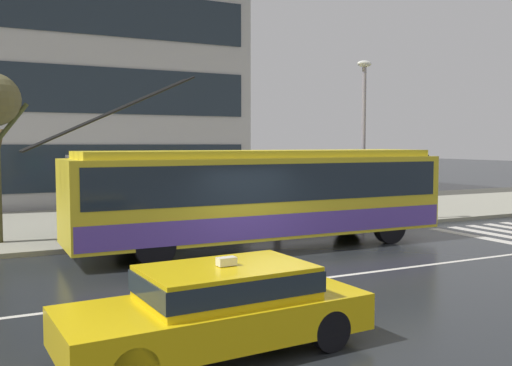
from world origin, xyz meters
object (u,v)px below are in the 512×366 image
object	(u,v)px
pedestrian_approaching_curb	(275,179)
pedestrian_walking_past	(116,184)
trolleybus	(264,194)
bus_shelter	(138,176)
street_lamp	(364,126)
pedestrian_waiting_by_pole	(80,186)
pedestrian_at_shelter	(103,184)
taxi_oncoming_near	(220,304)

from	to	relation	value
pedestrian_approaching_curb	pedestrian_walking_past	bearing A→B (deg)	175.21
trolleybus	pedestrian_approaching_curb	bearing A→B (deg)	56.52
bus_shelter	pedestrian_walking_past	world-z (taller)	bus_shelter
pedestrian_approaching_curb	street_lamp	xyz separation A→B (m)	(3.32, -0.74, 1.94)
trolleybus	pedestrian_walking_past	xyz separation A→B (m)	(-3.49, 3.64, 0.18)
pedestrian_waiting_by_pole	pedestrian_at_shelter	bearing A→B (deg)	29.15
pedestrian_waiting_by_pole	street_lamp	world-z (taller)	street_lamp
pedestrian_at_shelter	pedestrian_approaching_curb	bearing A→B (deg)	-13.65
pedestrian_walking_past	street_lamp	world-z (taller)	street_lamp
pedestrian_approaching_curb	street_lamp	distance (m)	3.92
bus_shelter	pedestrian_at_shelter	size ratio (longest dim) A/B	2.23
bus_shelter	street_lamp	size ratio (longest dim) A/B	0.72
pedestrian_waiting_by_pole	street_lamp	xyz separation A→B (m)	(9.97, -1.69, 2.02)
pedestrian_waiting_by_pole	taxi_oncoming_near	bearing A→B (deg)	-89.17
pedestrian_at_shelter	pedestrian_walking_past	world-z (taller)	pedestrian_walking_past
street_lamp	pedestrian_walking_past	bearing A→B (deg)	172.29
pedestrian_waiting_by_pole	street_lamp	distance (m)	10.31
bus_shelter	pedestrian_approaching_curb	xyz separation A→B (m)	(4.99, -0.02, -0.25)
bus_shelter	pedestrian_at_shelter	bearing A→B (deg)	121.05
trolleybus	pedestrian_walking_past	world-z (taller)	trolleybus
pedestrian_at_shelter	pedestrian_approaching_curb	world-z (taller)	pedestrian_approaching_curb
trolleybus	pedestrian_walking_past	distance (m)	5.04
pedestrian_approaching_curb	pedestrian_walking_past	size ratio (longest dim) A/B	1.02
pedestrian_waiting_by_pole	trolleybus	bearing A→B (deg)	-42.22
pedestrian_at_shelter	pedestrian_approaching_curb	distance (m)	5.99
trolleybus	pedestrian_walking_past	size ratio (longest dim) A/B	6.13
trolleybus	pedestrian_waiting_by_pole	size ratio (longest dim) A/B	6.24
trolleybus	taxi_oncoming_near	bearing A→B (deg)	-121.55
pedestrian_approaching_curb	pedestrian_waiting_by_pole	distance (m)	6.72
bus_shelter	street_lamp	world-z (taller)	street_lamp
trolleybus	pedestrian_approaching_curb	distance (m)	3.81
trolleybus	street_lamp	world-z (taller)	street_lamp
pedestrian_walking_past	trolleybus	bearing A→B (deg)	-46.22
pedestrian_walking_past	pedestrian_waiting_by_pole	distance (m)	1.17
bus_shelter	pedestrian_waiting_by_pole	world-z (taller)	bus_shelter
pedestrian_walking_past	street_lamp	bearing A→B (deg)	-7.71
bus_shelter	pedestrian_walking_past	bearing A→B (deg)	143.47
taxi_oncoming_near	bus_shelter	size ratio (longest dim) A/B	1.07
bus_shelter	street_lamp	bearing A→B (deg)	-5.25
pedestrian_walking_past	street_lamp	size ratio (longest dim) A/B	0.33
pedestrian_waiting_by_pole	pedestrian_approaching_curb	bearing A→B (deg)	-8.18
trolleybus	pedestrian_at_shelter	bearing A→B (deg)	129.09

